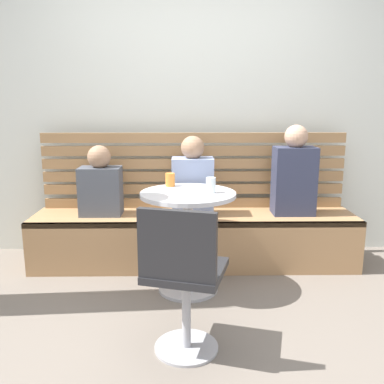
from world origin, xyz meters
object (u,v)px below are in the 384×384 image
(person_adult, at_px, (294,175))
(booth_bench, at_px, (194,239))
(person_child_left, at_px, (193,180))
(cup_water_clear, at_px, (211,185))
(white_chair, at_px, (183,276))
(cup_tumbler_orange, at_px, (170,180))
(person_child_middle, at_px, (101,185))
(cafe_table, at_px, (188,222))

(person_adult, bearing_deg, booth_bench, -179.05)
(person_child_left, height_order, cup_water_clear, person_child_left)
(white_chair, bearing_deg, person_adult, 55.33)
(cup_water_clear, relative_size, cup_tumbler_orange, 1.10)
(person_child_middle, bearing_deg, cafe_table, -35.33)
(cafe_table, xyz_separation_m, white_chair, (-0.03, -0.81, -0.05))
(cafe_table, distance_m, white_chair, 0.81)
(person_adult, height_order, cup_water_clear, person_adult)
(person_child_middle, distance_m, cup_water_clear, 1.04)
(booth_bench, relative_size, person_child_middle, 4.64)
(person_child_middle, relative_size, cup_tumbler_orange, 5.82)
(person_child_left, relative_size, cup_water_clear, 5.98)
(person_adult, xyz_separation_m, cup_water_clear, (-0.72, -0.53, 0.02))
(booth_bench, bearing_deg, white_chair, -93.80)
(cup_water_clear, bearing_deg, cup_tumbler_orange, 140.77)
(cafe_table, relative_size, cup_water_clear, 6.73)
(cafe_table, relative_size, person_child_middle, 1.27)
(white_chair, relative_size, person_child_left, 1.29)
(person_adult, bearing_deg, white_chair, -124.67)
(booth_bench, distance_m, cafe_table, 0.58)
(booth_bench, xyz_separation_m, person_adult, (0.83, 0.01, 0.55))
(white_chair, relative_size, person_child_middle, 1.46)
(cafe_table, distance_m, cup_tumbler_orange, 0.37)
(cup_tumbler_orange, bearing_deg, booth_bench, 56.06)
(booth_bench, distance_m, person_child_left, 0.51)
(cafe_table, height_order, cup_water_clear, cup_water_clear)
(person_child_left, xyz_separation_m, cup_tumbler_orange, (-0.17, -0.29, 0.06))
(person_child_left, bearing_deg, white_chair, -93.15)
(cafe_table, xyz_separation_m, person_child_middle, (-0.72, 0.51, 0.18))
(person_child_middle, height_order, cup_water_clear, person_child_middle)
(cafe_table, bearing_deg, white_chair, -92.18)
(person_child_middle, xyz_separation_m, cup_water_clear, (0.88, -0.53, 0.10))
(person_child_middle, relative_size, cup_water_clear, 5.29)
(booth_bench, distance_m, cup_tumbler_orange, 0.66)
(white_chair, distance_m, person_child_left, 1.34)
(booth_bench, height_order, person_adult, person_adult)
(white_chair, relative_size, cup_tumbler_orange, 8.50)
(person_child_left, height_order, person_child_middle, person_child_left)
(person_adult, distance_m, cup_tumbler_orange, 1.06)
(cafe_table, height_order, person_adult, person_adult)
(booth_bench, height_order, cup_tumbler_orange, cup_tumbler_orange)
(person_adult, height_order, person_child_middle, person_adult)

